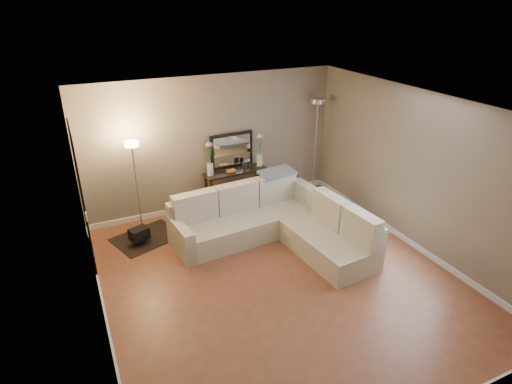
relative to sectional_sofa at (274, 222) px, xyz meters
name	(u,v)px	position (x,y,z in m)	size (l,w,h in m)	color
floor	(278,278)	(-0.45, -1.03, -0.34)	(5.00, 5.50, 0.01)	brown
ceiling	(283,108)	(-0.45, -1.03, 2.27)	(5.00, 5.50, 0.01)	white
wall_back	(213,144)	(-0.45, 1.73, 0.96)	(5.00, 0.02, 2.60)	gray
wall_front	(431,330)	(-0.45, -3.79, 0.96)	(5.00, 0.02, 2.60)	gray
wall_left	(89,241)	(-2.96, -1.03, 0.96)	(0.02, 5.50, 2.60)	gray
wall_right	(418,172)	(2.06, -1.03, 0.96)	(0.02, 5.50, 2.60)	gray
baseboard_back	(216,203)	(-0.45, 1.70, -0.29)	(5.00, 0.03, 0.10)	white
baseboard_left	(107,324)	(-2.93, -1.03, -0.29)	(0.03, 5.50, 0.10)	white
baseboard_right	(405,239)	(2.04, -1.03, -0.29)	(0.03, 5.50, 0.10)	white
doorway	(82,198)	(-2.93, 0.67, 0.76)	(0.02, 1.20, 2.20)	black
switch_plate	(86,217)	(-2.93, -0.18, 0.86)	(0.02, 0.08, 0.12)	white
sectional_sofa	(274,222)	(0.00, 0.00, 0.00)	(2.80, 2.55, 0.91)	beige
throw_blanket	(277,172)	(0.40, 0.68, 0.61)	(0.66, 0.38, 0.05)	slate
console_table	(232,187)	(-0.17, 1.46, 0.10)	(1.28, 0.42, 0.78)	black
leaning_mirror	(232,150)	(-0.10, 1.63, 0.81)	(0.89, 0.10, 0.70)	black
table_decor	(236,169)	(-0.09, 1.43, 0.48)	(0.54, 0.13, 0.13)	#C06521
flower_vase_left	(210,161)	(-0.63, 1.43, 0.73)	(0.15, 0.12, 0.66)	silver
flower_vase_right	(260,152)	(0.44, 1.50, 0.73)	(0.15, 0.12, 0.66)	silver
floor_lamp_lit	(135,169)	(-2.02, 1.32, 0.84)	(0.30, 0.30, 1.67)	silver
floor_lamp_unlit	(316,128)	(1.68, 1.43, 1.09)	(0.36, 0.36, 2.03)	silver
charcoal_rug	(147,237)	(-2.00, 0.99, -0.33)	(1.09, 0.82, 0.01)	black
black_bag	(139,234)	(-2.15, 0.84, -0.14)	(0.31, 0.22, 0.20)	black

